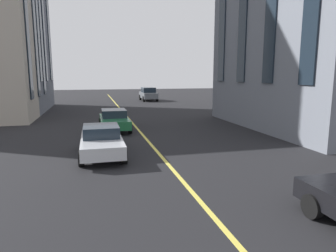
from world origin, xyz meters
The scene contains 4 objects.
lane_centre_line centered at (20.00, 0.00, 0.00)m, with size 80.00×0.16×0.01m.
car_green_mid centered at (22.19, 1.57, 0.70)m, with size 4.40×1.95×1.37m.
car_grey_parked_a centered at (44.53, -4.90, 0.97)m, with size 4.70×2.14×1.88m.
car_silver_trailing centered at (15.79, 2.61, 0.70)m, with size 4.40×1.95×1.37m.
Camera 1 is at (2.01, 2.96, 3.67)m, focal length 32.21 mm.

